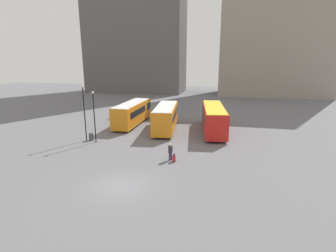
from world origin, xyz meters
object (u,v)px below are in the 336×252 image
at_px(suitcase, 174,159).
at_px(lamp_post_0, 94,113).
at_px(lamp_post_1, 84,109).
at_px(bus_2, 214,118).
at_px(bus_1, 166,117).
at_px(trash_bin, 91,137).
at_px(bus_0, 133,112).
at_px(traveler, 170,150).

distance_m(suitcase, lamp_post_0, 10.88).
xyz_separation_m(suitcase, lamp_post_1, (-11.08, 4.25, 3.39)).
bearing_deg(bus_2, lamp_post_0, 114.22).
distance_m(bus_1, trash_bin, 9.83).
relative_size(suitcase, lamp_post_1, 0.12).
xyz_separation_m(lamp_post_1, trash_bin, (0.52, 0.19, -3.24)).
xyz_separation_m(bus_0, bus_2, (11.56, -1.61, 0.07)).
relative_size(bus_0, bus_1, 1.07).
xyz_separation_m(traveler, suitcase, (0.39, -0.33, -0.66)).
relative_size(bus_1, lamp_post_0, 1.70).
relative_size(traveler, suitcase, 2.01).
bearing_deg(lamp_post_1, suitcase, -20.98).
relative_size(bus_2, lamp_post_0, 1.95).
bearing_deg(suitcase, traveler, 28.94).
xyz_separation_m(bus_2, lamp_post_0, (-12.60, -7.62, 1.58)).
relative_size(bus_1, traveler, 6.12).
distance_m(bus_2, suitcase, 11.93).
relative_size(lamp_post_1, trash_bin, 7.42).
bearing_deg(traveler, suitcase, -151.06).
bearing_deg(bus_2, bus_0, 75.13).
height_order(bus_1, traveler, bus_1).
xyz_separation_m(bus_1, lamp_post_1, (-7.82, -6.64, 1.93)).
bearing_deg(trash_bin, bus_0, 77.49).
height_order(bus_0, suitcase, bus_0).
xyz_separation_m(bus_2, trash_bin, (-13.48, -7.04, -1.35)).
bearing_deg(trash_bin, lamp_post_1, -159.86).
distance_m(bus_2, trash_bin, 15.26).
relative_size(bus_0, lamp_post_1, 1.64).
distance_m(traveler, trash_bin, 10.98).
bearing_deg(bus_0, trash_bin, 166.83).
bearing_deg(bus_0, bus_2, -98.59).
height_order(suitcase, lamp_post_1, lamp_post_1).
height_order(bus_0, lamp_post_1, lamp_post_1).
height_order(bus_0, traveler, bus_0).
bearing_deg(lamp_post_0, bus_0, 83.55).
relative_size(suitcase, trash_bin, 0.92).
bearing_deg(suitcase, bus_0, 12.81).
height_order(bus_2, lamp_post_1, lamp_post_1).
xyz_separation_m(suitcase, lamp_post_0, (-9.69, 3.86, 3.08)).
height_order(bus_0, trash_bin, bus_0).
bearing_deg(bus_0, lamp_post_0, 172.89).
height_order(traveler, lamp_post_1, lamp_post_1).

